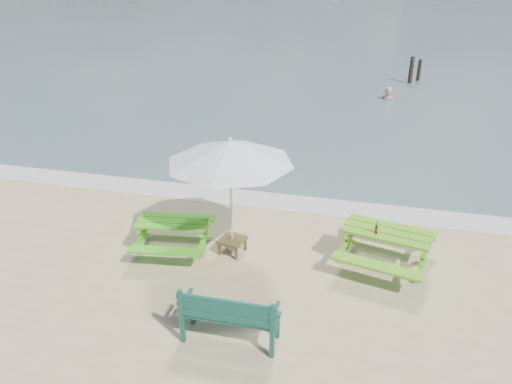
% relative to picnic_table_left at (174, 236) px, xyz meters
% --- Properties ---
extents(foam_strip, '(22.00, 0.90, 0.01)m').
position_rel_picnic_table_left_xyz_m(foam_strip, '(1.94, 2.66, -0.33)').
color(foam_strip, silver).
rests_on(foam_strip, ground).
extents(picnic_table_left, '(1.65, 1.78, 0.69)m').
position_rel_picnic_table_left_xyz_m(picnic_table_left, '(0.00, 0.00, 0.00)').
color(picnic_table_left, '#44B71B').
rests_on(picnic_table_left, ground).
extents(picnic_table_right, '(2.02, 2.16, 0.79)m').
position_rel_picnic_table_left_xyz_m(picnic_table_right, '(4.21, 0.43, 0.05)').
color(picnic_table_right, '#5EAD1A').
rests_on(picnic_table_right, ground).
extents(park_bench, '(1.54, 0.53, 0.94)m').
position_rel_picnic_table_left_xyz_m(park_bench, '(1.86, -2.27, -0.04)').
color(park_bench, '#0F4233').
rests_on(park_bench, ground).
extents(side_table, '(0.59, 0.59, 0.32)m').
position_rel_picnic_table_left_xyz_m(side_table, '(1.18, 0.18, -0.16)').
color(side_table, brown).
rests_on(side_table, ground).
extents(patio_umbrella, '(2.94, 2.94, 2.44)m').
position_rel_picnic_table_left_xyz_m(patio_umbrella, '(1.18, 0.18, 1.88)').
color(patio_umbrella, silver).
rests_on(patio_umbrella, ground).
extents(beer_bottle, '(0.06, 0.06, 0.23)m').
position_rel_picnic_table_left_xyz_m(beer_bottle, '(3.99, 0.29, 0.53)').
color(beer_bottle, brown).
rests_on(beer_bottle, picnic_table_right).
extents(swimmer, '(0.79, 0.68, 1.83)m').
position_rel_picnic_table_left_xyz_m(swimmer, '(4.25, 13.05, -0.71)').
color(swimmer, tan).
rests_on(swimmer, ground).
extents(mooring_pilings, '(0.59, 0.79, 1.42)m').
position_rel_picnic_table_left_xyz_m(mooring_pilings, '(5.40, 16.46, 0.14)').
color(mooring_pilings, black).
rests_on(mooring_pilings, ground).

